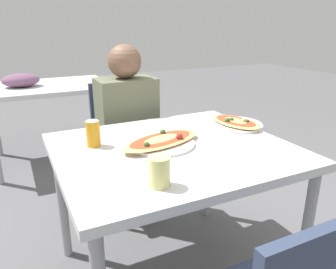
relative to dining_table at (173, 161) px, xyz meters
The scene contains 8 objects.
dining_table is the anchor object (origin of this frame).
chair_far_seated 0.82m from the dining_table, 89.03° to the left, with size 0.40×0.40×0.91m.
person_seated 0.69m from the dining_table, 88.87° to the left, with size 0.37×0.27×1.17m.
pizza_main 0.11m from the dining_table, 131.55° to the left, with size 0.47×0.32×0.06m.
soda_can 0.40m from the dining_table, 152.21° to the left, with size 0.07×0.07×0.12m.
drink_glass 0.41m from the dining_table, 124.27° to the right, with size 0.08×0.08×0.11m.
pizza_second 0.49m from the dining_table, 16.32° to the left, with size 0.30×0.35×0.05m.
background_table 1.96m from the dining_table, 100.96° to the left, with size 1.10×0.80×0.87m.
Camera 1 is at (-0.66, -1.28, 1.31)m, focal length 35.00 mm.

